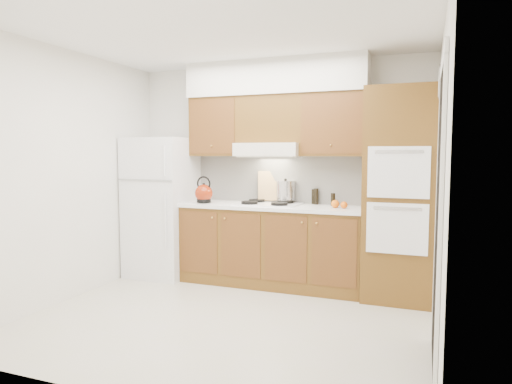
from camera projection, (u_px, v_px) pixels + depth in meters
floor at (227, 318)px, 4.24m from camera, size 3.60×3.60×0.00m
ceiling at (226, 32)px, 4.02m from camera, size 3.60×3.60×0.00m
wall_back at (278, 172)px, 5.53m from camera, size 3.60×0.02×2.60m
wall_left at (69, 176)px, 4.76m from camera, size 0.02×3.00×2.60m
wall_right at (441, 184)px, 3.50m from camera, size 0.02×3.00×2.60m
fridge at (162, 207)px, 5.72m from camera, size 0.75×0.72×1.72m
base_cabinets at (271, 246)px, 5.31m from camera, size 2.11×0.60×0.90m
countertop at (271, 206)px, 5.26m from camera, size 2.13×0.62×0.04m
backsplash at (279, 179)px, 5.51m from camera, size 2.11×0.03×0.56m
oven_cabinet at (400, 195)px, 4.74m from camera, size 0.70×0.65×2.20m
upper_cab_left at (218, 127)px, 5.58m from camera, size 0.63×0.33×0.70m
upper_cab_right at (334, 125)px, 5.07m from camera, size 0.73×0.33×0.70m
range_hood at (270, 150)px, 5.30m from camera, size 0.75×0.45×0.15m
upper_cab_over_hood at (271, 120)px, 5.33m from camera, size 0.75×0.33×0.55m
soffit at (275, 78)px, 5.26m from camera, size 2.13×0.36×0.40m
cooktop at (268, 204)px, 5.30m from camera, size 0.74×0.50×0.01m
doorway at (439, 222)px, 3.20m from camera, size 0.02×0.90×2.10m
wall_clock at (440, 82)px, 3.94m from camera, size 0.02×0.30×0.30m
kettle at (204, 193)px, 5.43m from camera, size 0.21×0.21×0.21m
cutting_board at (269, 186)px, 5.51m from camera, size 0.28×0.18×0.35m
stock_pot at (285, 191)px, 5.41m from camera, size 0.29×0.29×0.23m
condiment_a at (316, 196)px, 5.30m from camera, size 0.06×0.06×0.19m
condiment_b at (314, 197)px, 5.34m from camera, size 0.07×0.07×0.17m
condiment_c at (333, 199)px, 5.16m from camera, size 0.05×0.05×0.14m
orange_near at (335, 204)px, 4.95m from camera, size 0.10×0.10×0.09m
orange_far at (344, 205)px, 4.90m from camera, size 0.09×0.09×0.08m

